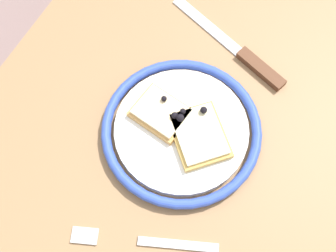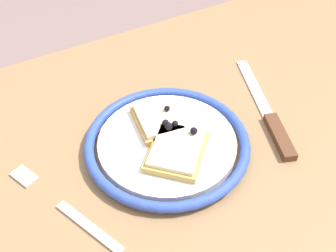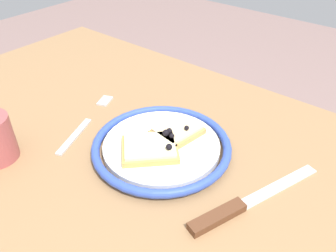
{
  "view_description": "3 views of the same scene",
  "coord_description": "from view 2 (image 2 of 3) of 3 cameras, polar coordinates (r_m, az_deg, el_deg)",
  "views": [
    {
      "loc": [
        -0.22,
        -0.05,
        1.3
      ],
      "look_at": [
        -0.02,
        0.06,
        0.75
      ],
      "focal_mm": 44.27,
      "sensor_mm": 36.0,
      "label": 1
    },
    {
      "loc": [
        -0.21,
        -0.33,
        1.18
      ],
      "look_at": [
        0.01,
        0.06,
        0.74
      ],
      "focal_mm": 46.46,
      "sensor_mm": 36.0,
      "label": 2
    },
    {
      "loc": [
        0.29,
        -0.31,
        1.1
      ],
      "look_at": [
        -0.01,
        0.07,
        0.75
      ],
      "focal_mm": 36.84,
      "sensor_mm": 36.0,
      "label": 3
    }
  ],
  "objects": [
    {
      "name": "pizza_slice_near",
      "position": [
        0.6,
        1.16,
        -3.13
      ],
      "size": [
        0.12,
        0.12,
        0.03
      ],
      "color": "tan",
      "rests_on": "plate"
    },
    {
      "name": "plate",
      "position": [
        0.63,
        -0.11,
        -2.31
      ],
      "size": [
        0.24,
        0.24,
        0.02
      ],
      "color": "white",
      "rests_on": "dining_table"
    },
    {
      "name": "dining_table",
      "position": [
        0.68,
        2.09,
        -10.38
      ],
      "size": [
        1.2,
        0.71,
        0.71
      ],
      "color": "#936D47",
      "rests_on": "ground_plane"
    },
    {
      "name": "pizza_slice_far",
      "position": [
        0.64,
        -1.19,
        0.82
      ],
      "size": [
        0.08,
        0.09,
        0.03
      ],
      "color": "tan",
      "rests_on": "plate"
    },
    {
      "name": "knife",
      "position": [
        0.69,
        13.5,
        0.52
      ],
      "size": [
        0.1,
        0.23,
        0.01
      ],
      "color": "silver",
      "rests_on": "dining_table"
    },
    {
      "name": "fork",
      "position": [
        0.58,
        -13.57,
        -10.28
      ],
      "size": [
        0.09,
        0.19,
        0.0
      ],
      "color": "silver",
      "rests_on": "dining_table"
    }
  ]
}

